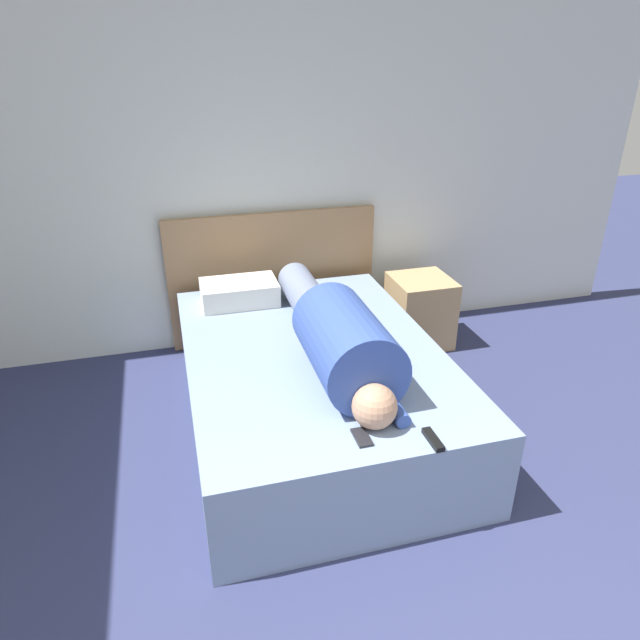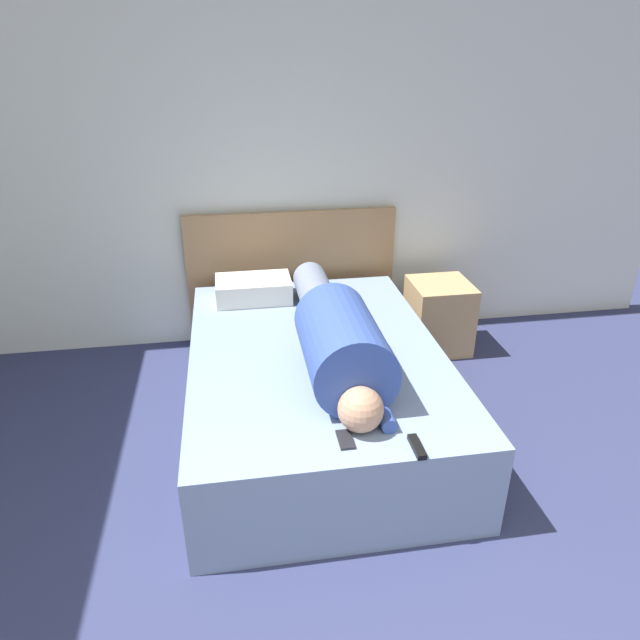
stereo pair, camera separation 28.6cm
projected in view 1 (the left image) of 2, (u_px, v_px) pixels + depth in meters
The scene contains 8 objects.
wall_back at pixel (248, 164), 3.84m from camera, with size 6.03×0.06×2.60m.
bed at pixel (313, 386), 3.29m from camera, with size 1.39×2.01×0.49m.
headboard at pixel (273, 278), 4.16m from camera, with size 1.51×0.04×0.97m.
nightstand at pixel (420, 311), 4.20m from camera, with size 0.41×0.42×0.51m.
person_lying at pixel (337, 335), 2.96m from camera, with size 0.40×1.66×0.40m.
pillow_near_headboard at pixel (239, 292), 3.72m from camera, with size 0.49×0.31×0.15m.
tv_remote at pixel (433, 440), 2.43m from camera, with size 0.04×0.15×0.02m.
cell_phone at pixel (362, 437), 2.46m from camera, with size 0.06×0.13×0.01m.
Camera 1 is at (-0.57, -0.09, 2.03)m, focal length 32.00 mm.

